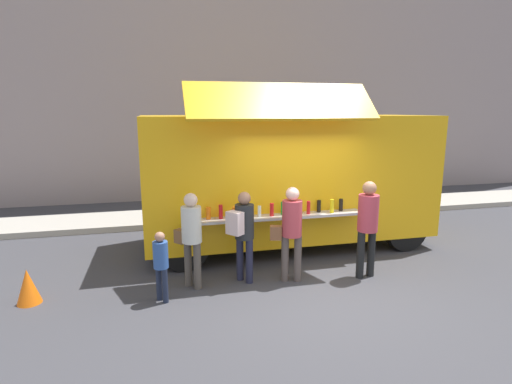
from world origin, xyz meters
The scene contains 11 objects.
ground_plane centered at (0.00, 0.00, 0.00)m, with size 60.00×60.00×0.00m, color #38383D.
curb_strip centered at (-3.82, 5.18, 0.07)m, with size 28.00×1.60×0.15m, color #9E998E.
building_behind centered at (-2.82, 9.08, 5.32)m, with size 32.00×2.40×10.63m, color gray.
food_truck_main centered at (0.18, 2.56, 1.55)m, with size 6.04×2.97×3.41m.
traffic_cone_orange centered at (-4.56, 0.81, 0.28)m, with size 0.36×0.36×0.55m, color orange.
trash_bin centered at (4.57, 4.88, 0.46)m, with size 0.60×0.60×0.92m, color #2E6636.
customer_front_ordering centered at (-0.38, 0.65, 0.99)m, with size 0.54×0.35×1.67m.
customer_mid_with_backpack centered at (-1.18, 0.81, 0.97)m, with size 0.51×0.47×1.59m.
customer_rear_waiting centered at (-2.06, 0.81, 0.96)m, with size 0.45×0.48×1.62m.
customer_extra_browsing centered at (0.98, 0.51, 1.04)m, with size 0.36×0.35×1.74m.
child_near_queue centered at (-2.56, 0.40, 0.67)m, with size 0.23×0.23×1.12m.
Camera 1 is at (-2.53, -5.64, 2.92)m, focal length 28.33 mm.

